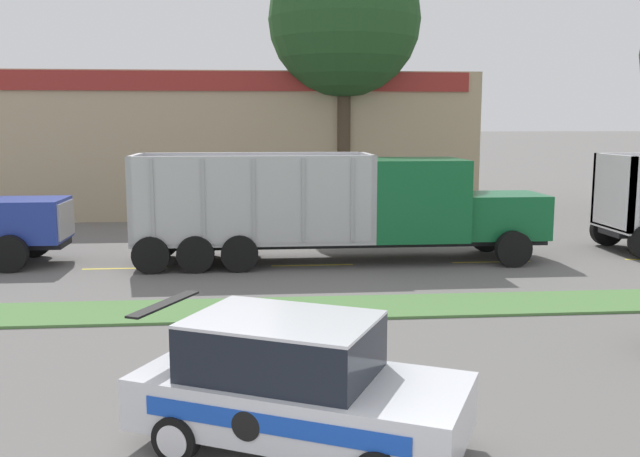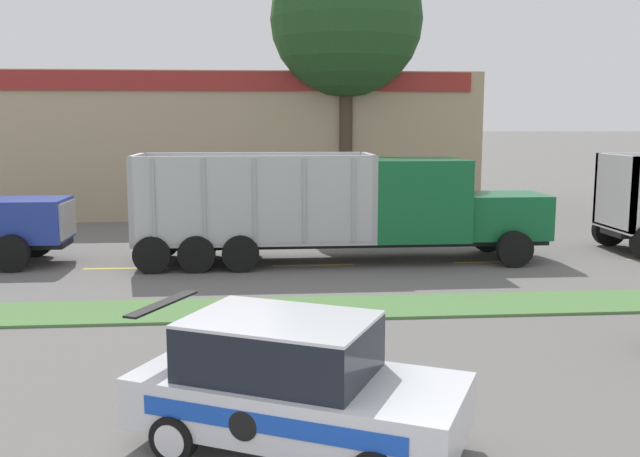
{
  "view_description": "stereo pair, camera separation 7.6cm",
  "coord_description": "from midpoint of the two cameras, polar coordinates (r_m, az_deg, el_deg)",
  "views": [
    {
      "loc": [
        -0.12,
        -5.39,
        4.17
      ],
      "look_at": [
        1.19,
        9.19,
        1.97
      ],
      "focal_mm": 40.0,
      "sensor_mm": 36.0,
      "label": 1
    },
    {
      "loc": [
        -0.05,
        -5.39,
        4.17
      ],
      "look_at": [
        1.19,
        9.19,
        1.97
      ],
      "focal_mm": 40.0,
      "sensor_mm": 36.0,
      "label": 2
    }
  ],
  "objects": [
    {
      "name": "dump_truck_lead",
      "position": [
        21.4,
        4.75,
        1.51
      ],
      "size": [
        12.24,
        2.8,
        3.24
      ],
      "color": "black",
      "rests_on": "ground_plane"
    },
    {
      "name": "store_building_backdrop",
      "position": [
        36.32,
        -8.94,
        6.82
      ],
      "size": [
        24.39,
        12.1,
        6.28
      ],
      "color": "tan",
      "rests_on": "ground_plane"
    },
    {
      "name": "tree_behind_centre",
      "position": [
        30.75,
        2.2,
        17.46
      ],
      "size": [
        6.3,
        6.3,
        13.05
      ],
      "color": "#473828",
      "rests_on": "ground_plane"
    },
    {
      "name": "centre_line_3",
      "position": [
        21.22,
        -15.15,
        -3.08
      ],
      "size": [
        2.4,
        0.14,
        0.01
      ],
      "primitive_type": "cube",
      "color": "yellow",
      "rests_on": "ground_plane"
    },
    {
      "name": "centre_line_4",
      "position": [
        20.93,
        -0.43,
        -2.94
      ],
      "size": [
        2.4,
        0.14,
        0.01
      ],
      "primitive_type": "cube",
      "color": "yellow",
      "rests_on": "ground_plane"
    },
    {
      "name": "grass_verge",
      "position": [
        16.02,
        -4.41,
        -6.46
      ],
      "size": [
        120.0,
        1.94,
        0.06
      ],
      "primitive_type": "cube",
      "color": "#517F42",
      "rests_on": "ground_plane"
    },
    {
      "name": "rally_car",
      "position": [
        9.31,
        -2.0,
        -12.27
      ],
      "size": [
        4.59,
        3.52,
        1.74
      ],
      "color": "silver",
      "rests_on": "ground_plane"
    },
    {
      "name": "centre_line_5",
      "position": [
        22.01,
        13.74,
        -2.62
      ],
      "size": [
        2.4,
        0.14,
        0.01
      ],
      "primitive_type": "cube",
      "color": "yellow",
      "rests_on": "ground_plane"
    }
  ]
}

